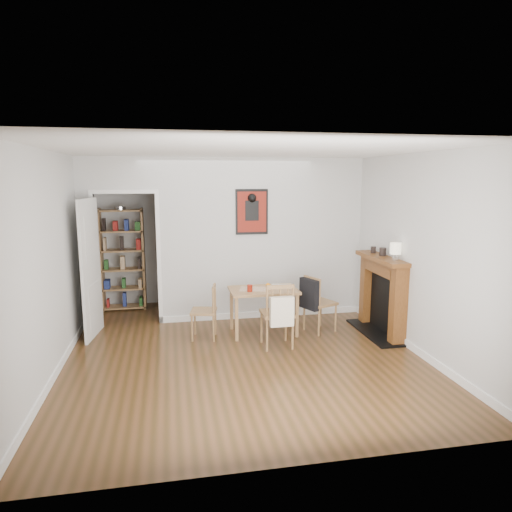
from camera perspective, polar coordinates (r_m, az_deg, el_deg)
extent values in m
plane|color=#54331B|center=(6.30, -1.93, -11.52)|extent=(5.20, 5.20, 0.00)
plane|color=#BCBCBA|center=(8.50, -4.71, 3.07)|extent=(4.50, 0.00, 4.50)
plane|color=#BCBCBA|center=(3.46, 4.68, -6.75)|extent=(4.50, 0.00, 4.50)
plane|color=#BCBCBA|center=(6.03, -23.62, -0.45)|extent=(0.00, 5.20, 5.20)
plane|color=#BCBCBA|center=(6.67, 17.46, 0.82)|extent=(0.00, 5.20, 5.20)
plane|color=silver|center=(5.88, -2.08, 12.83)|extent=(5.20, 5.20, 0.00)
cube|color=#BCBCBA|center=(7.41, 0.72, 2.12)|extent=(3.35, 0.10, 2.60)
cube|color=#BCBCBA|center=(7.37, -20.32, 1.47)|extent=(0.25, 0.10, 2.60)
cube|color=#BCBCBA|center=(7.23, -16.25, 9.70)|extent=(0.90, 0.10, 0.55)
cube|color=white|center=(7.39, -19.47, -0.61)|extent=(0.06, 0.14, 2.05)
cube|color=white|center=(7.31, -12.02, -0.38)|extent=(0.06, 0.14, 2.05)
cube|color=white|center=(7.62, 0.79, -7.29)|extent=(3.35, 0.02, 0.10)
cube|color=white|center=(5.81, -23.98, -13.72)|extent=(0.02, 4.00, 0.10)
cube|color=white|center=(6.47, 19.36, -11.02)|extent=(0.02, 4.00, 0.10)
cube|color=silver|center=(6.94, -19.95, -1.50)|extent=(0.15, 0.80, 2.00)
cube|color=black|center=(7.27, -0.52, 5.54)|extent=(0.52, 0.02, 0.72)
cube|color=maroon|center=(7.26, -0.51, 5.53)|extent=(0.46, 0.00, 0.64)
cube|color=olive|center=(6.71, 0.93, -4.30)|extent=(0.99, 0.63, 0.04)
cube|color=olive|center=(6.48, -2.44, -7.91)|extent=(0.04, 0.04, 0.64)
cube|color=olive|center=(6.66, 5.12, -7.45)|extent=(0.04, 0.04, 0.64)
cube|color=olive|center=(6.97, -3.07, -6.63)|extent=(0.04, 0.04, 0.64)
cube|color=olive|center=(7.14, 3.97, -6.25)|extent=(0.04, 0.04, 0.64)
cube|color=black|center=(6.73, 6.63, -4.76)|extent=(0.23, 0.36, 0.45)
cube|color=beige|center=(6.00, 3.18, -6.88)|extent=(0.31, 0.11, 0.39)
cube|color=olive|center=(8.30, -18.75, -0.48)|extent=(0.04, 0.30, 1.77)
cube|color=olive|center=(8.23, -13.87, -0.33)|extent=(0.04, 0.30, 1.77)
cube|color=olive|center=(8.44, -16.04, -6.08)|extent=(0.75, 0.30, 0.03)
cube|color=olive|center=(8.29, -16.26, -1.61)|extent=(0.75, 0.30, 0.03)
cube|color=olive|center=(8.15, -16.60, 5.47)|extent=(0.75, 0.30, 0.03)
cube|color=maroon|center=(8.25, -16.32, -0.40)|extent=(0.65, 0.24, 0.24)
cube|color=brown|center=(6.57, 17.37, -6.01)|extent=(0.20, 0.16, 1.10)
cube|color=brown|center=(7.42, 13.78, -4.04)|extent=(0.20, 0.16, 1.10)
cube|color=brown|center=(6.86, 15.45, -0.29)|extent=(0.30, 1.21, 0.06)
cube|color=brown|center=(6.89, 15.63, -1.35)|extent=(0.20, 0.85, 0.20)
cube|color=black|center=(7.04, 15.86, -5.72)|extent=(0.08, 0.81, 0.88)
cube|color=black|center=(7.12, 14.82, -9.17)|extent=(0.45, 1.25, 0.03)
cylinder|color=maroon|center=(6.55, -0.78, -4.03)|extent=(0.08, 0.08, 0.10)
sphere|color=orange|center=(6.78, 1.52, -3.69)|extent=(0.07, 0.07, 0.07)
cube|color=beige|center=(6.70, -0.37, -4.14)|extent=(0.44, 0.37, 0.00)
cube|color=white|center=(6.86, 3.38, -3.78)|extent=(0.36, 0.29, 0.02)
cylinder|color=silver|center=(6.56, 17.01, -0.14)|extent=(0.08, 0.08, 0.09)
cylinder|color=#EDE4C5|center=(6.54, 17.06, 0.92)|extent=(0.16, 0.16, 0.16)
cylinder|color=black|center=(6.91, 15.56, 0.53)|extent=(0.10, 0.10, 0.12)
cylinder|color=black|center=(7.12, 14.45, 0.76)|extent=(0.08, 0.08, 0.10)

